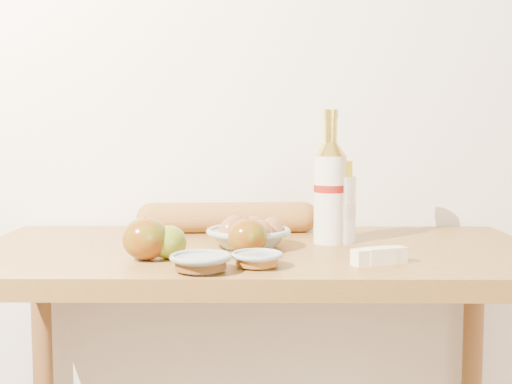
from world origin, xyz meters
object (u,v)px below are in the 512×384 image
(table, at_px, (256,304))
(bourbon_bottle, at_px, (330,189))
(cream_bottle, at_px, (335,204))
(egg_bowl, at_px, (249,235))
(baguette, at_px, (228,218))

(table, height_order, bourbon_bottle, bourbon_bottle)
(cream_bottle, bearing_deg, table, -150.38)
(bourbon_bottle, relative_size, egg_bowl, 1.28)
(bourbon_bottle, distance_m, cream_bottle, 0.04)
(baguette, bearing_deg, table, -73.78)
(cream_bottle, height_order, baguette, cream_bottle)
(cream_bottle, xyz_separation_m, baguette, (-0.24, 0.13, -0.05))
(baguette, bearing_deg, egg_bowl, -77.88)
(bourbon_bottle, height_order, cream_bottle, bourbon_bottle)
(table, height_order, cream_bottle, cream_bottle)
(egg_bowl, relative_size, baguette, 0.51)
(bourbon_bottle, height_order, baguette, bourbon_bottle)
(egg_bowl, bearing_deg, bourbon_bottle, 16.89)
(bourbon_bottle, relative_size, baguette, 0.66)
(bourbon_bottle, bearing_deg, cream_bottle, 48.86)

